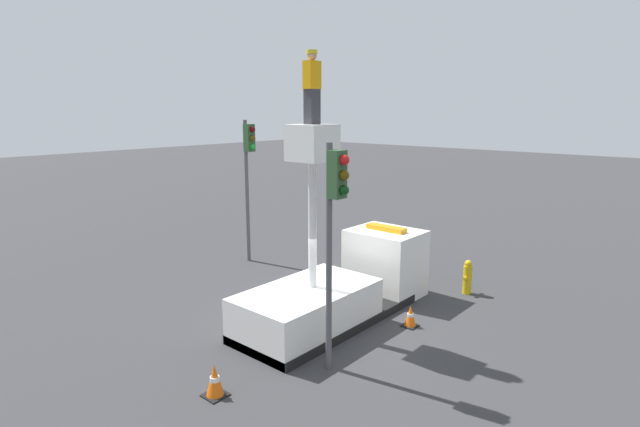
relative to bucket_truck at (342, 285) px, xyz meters
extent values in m
plane|color=#38383A|center=(-0.58, 0.00, -0.89)|extent=(120.00, 120.00, 0.00)
cube|color=black|center=(-0.58, 0.00, -0.77)|extent=(5.56, 2.21, 0.24)
cube|color=white|center=(-1.44, 0.00, -0.29)|extent=(3.83, 2.15, 1.20)
cube|color=white|center=(2.20, 0.00, 0.14)|extent=(1.73, 2.15, 2.07)
cube|color=black|center=(3.07, 0.00, 0.56)|extent=(0.03, 1.83, 0.83)
cube|color=orange|center=(2.20, 0.00, 1.25)|extent=(0.36, 1.29, 0.14)
cylinder|color=silver|center=(-1.22, 0.00, 2.00)|extent=(0.22, 0.22, 3.39)
cube|color=white|center=(-1.22, 0.00, 4.05)|extent=(1.00, 1.00, 0.90)
cube|color=#38383D|center=(-1.22, 0.00, 4.92)|extent=(0.34, 0.26, 0.84)
cube|color=#F29E0C|center=(-1.22, 0.00, 5.67)|extent=(0.40, 0.26, 0.66)
sphere|color=tan|center=(-1.22, 0.00, 6.11)|extent=(0.23, 0.23, 0.23)
cylinder|color=yellow|center=(-1.22, 0.00, 6.20)|extent=(0.26, 0.26, 0.09)
cylinder|color=#515156|center=(-2.51, -1.62, 1.65)|extent=(0.14, 0.14, 5.08)
cube|color=#2D512D|center=(-2.51, -1.83, 3.54)|extent=(0.34, 0.28, 1.00)
sphere|color=red|center=(-2.51, -2.02, 3.85)|extent=(0.22, 0.22, 0.22)
sphere|color=#503C07|center=(-2.51, -2.02, 3.54)|extent=(0.22, 0.22, 0.22)
sphere|color=#083710|center=(-2.51, -2.02, 3.23)|extent=(0.22, 0.22, 0.22)
cylinder|color=#515156|center=(1.74, 5.95, 1.79)|extent=(0.14, 0.14, 5.37)
cube|color=#2D512D|center=(1.74, 5.74, 3.83)|extent=(0.34, 0.28, 1.00)
sphere|color=#490707|center=(1.74, 5.55, 4.14)|extent=(0.22, 0.22, 0.22)
sphere|color=#503C07|center=(1.74, 5.55, 3.83)|extent=(0.22, 0.22, 0.22)
sphere|color=green|center=(1.74, 5.55, 3.52)|extent=(0.22, 0.22, 0.22)
cylinder|color=gold|center=(3.93, -1.98, -0.43)|extent=(0.27, 0.27, 0.92)
sphere|color=gold|center=(3.93, -1.98, 0.10)|extent=(0.23, 0.23, 0.23)
cylinder|color=gold|center=(3.73, -1.98, -0.34)|extent=(0.12, 0.11, 0.11)
cylinder|color=gold|center=(4.12, -1.98, -0.34)|extent=(0.12, 0.11, 0.11)
cube|color=black|center=(-4.91, -0.61, -0.88)|extent=(0.45, 0.45, 0.03)
cone|color=orange|center=(-4.91, -0.61, -0.54)|extent=(0.38, 0.38, 0.69)
cylinder|color=white|center=(-4.91, -0.61, -0.51)|extent=(0.20, 0.20, 0.10)
cube|color=black|center=(0.62, -1.89, -0.88)|extent=(0.40, 0.40, 0.03)
cone|color=orange|center=(0.62, -1.89, -0.59)|extent=(0.33, 0.33, 0.59)
cylinder|color=white|center=(0.62, -1.89, -0.56)|extent=(0.17, 0.17, 0.08)
camera|label=1|loc=(-10.48, -8.27, 4.87)|focal=28.00mm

